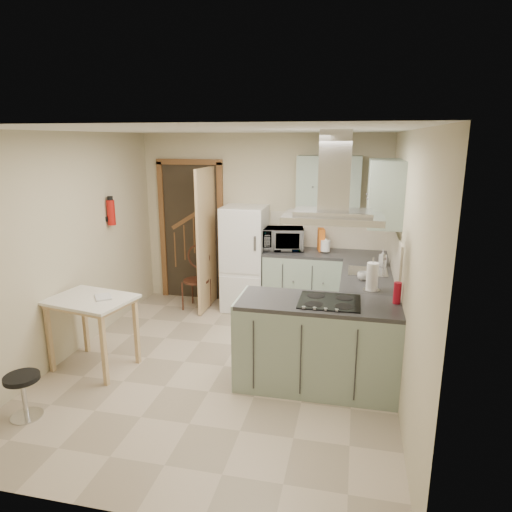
% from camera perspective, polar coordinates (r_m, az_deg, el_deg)
% --- Properties ---
extents(floor, '(4.20, 4.20, 0.00)m').
position_cam_1_polar(floor, '(5.16, -4.05, -13.56)').
color(floor, '#BAA991').
rests_on(floor, ground).
extents(ceiling, '(4.20, 4.20, 0.00)m').
position_cam_1_polar(ceiling, '(4.56, -4.63, 15.42)').
color(ceiling, silver).
rests_on(ceiling, back_wall).
extents(back_wall, '(3.60, 0.00, 3.60)m').
position_cam_1_polar(back_wall, '(6.70, 0.84, 4.40)').
color(back_wall, '#C3B997').
rests_on(back_wall, floor).
extents(left_wall, '(0.00, 4.20, 4.20)m').
position_cam_1_polar(left_wall, '(5.49, -22.63, 1.02)').
color(left_wall, '#C3B997').
rests_on(left_wall, floor).
extents(right_wall, '(0.00, 4.20, 4.20)m').
position_cam_1_polar(right_wall, '(4.54, 18.02, -1.21)').
color(right_wall, '#C3B997').
rests_on(right_wall, floor).
extents(doorway, '(1.10, 0.12, 2.10)m').
position_cam_1_polar(doorway, '(7.01, -8.07, 3.05)').
color(doorway, brown).
rests_on(doorway, floor).
extents(fridge, '(0.60, 0.60, 1.50)m').
position_cam_1_polar(fridge, '(6.56, -1.41, -0.29)').
color(fridge, white).
rests_on(fridge, floor).
extents(counter_back, '(1.08, 0.60, 0.90)m').
position_cam_1_polar(counter_back, '(6.50, 6.00, -3.26)').
color(counter_back, '#9EB2A0').
rests_on(counter_back, floor).
extents(counter_right, '(0.60, 1.95, 0.90)m').
position_cam_1_polar(counter_right, '(5.83, 13.49, -5.71)').
color(counter_right, '#9EB2A0').
rests_on(counter_right, floor).
extents(splashback, '(1.68, 0.02, 0.50)m').
position_cam_1_polar(splashback, '(6.58, 9.05, 3.16)').
color(splashback, beige).
rests_on(splashback, counter_back).
extents(wall_cabinet_back, '(0.85, 0.35, 0.70)m').
position_cam_1_polar(wall_cabinet_back, '(6.32, 9.11, 9.11)').
color(wall_cabinet_back, '#9EB2A0').
rests_on(wall_cabinet_back, back_wall).
extents(wall_cabinet_right, '(0.35, 0.90, 0.70)m').
position_cam_1_polar(wall_cabinet_right, '(5.25, 15.80, 7.69)').
color(wall_cabinet_right, '#9EB2A0').
rests_on(wall_cabinet_right, right_wall).
extents(peninsula, '(1.55, 0.65, 0.90)m').
position_cam_1_polar(peninsula, '(4.63, 7.69, -10.86)').
color(peninsula, '#9EB2A0').
rests_on(peninsula, floor).
extents(hob, '(0.58, 0.50, 0.01)m').
position_cam_1_polar(hob, '(4.45, 9.17, -5.63)').
color(hob, black).
rests_on(hob, peninsula).
extents(extractor_hood, '(0.90, 0.55, 0.10)m').
position_cam_1_polar(extractor_hood, '(4.24, 9.61, 4.76)').
color(extractor_hood, silver).
rests_on(extractor_hood, ceiling).
extents(sink, '(0.45, 0.40, 0.01)m').
position_cam_1_polar(sink, '(5.52, 13.78, -1.89)').
color(sink, silver).
rests_on(sink, counter_right).
extents(fire_extinguisher, '(0.10, 0.10, 0.32)m').
position_cam_1_polar(fire_extinguisher, '(6.16, -17.66, 5.19)').
color(fire_extinguisher, '#B2140F').
rests_on(fire_extinguisher, left_wall).
extents(drop_leaf_table, '(0.95, 0.78, 0.79)m').
position_cam_1_polar(drop_leaf_table, '(5.26, -19.64, -9.06)').
color(drop_leaf_table, tan).
rests_on(drop_leaf_table, floor).
extents(bentwood_chair, '(0.42, 0.42, 0.84)m').
position_cam_1_polar(bentwood_chair, '(6.68, -7.50, -3.09)').
color(bentwood_chair, '#4F231A').
rests_on(bentwood_chair, floor).
extents(stool, '(0.33, 0.33, 0.41)m').
position_cam_1_polar(stool, '(4.71, -27.00, -15.34)').
color(stool, black).
rests_on(stool, floor).
extents(microwave, '(0.62, 0.47, 0.31)m').
position_cam_1_polar(microwave, '(6.41, 3.40, 2.16)').
color(microwave, black).
rests_on(microwave, counter_back).
extents(kettle, '(0.15, 0.15, 0.19)m').
position_cam_1_polar(kettle, '(6.32, 8.67, 1.27)').
color(kettle, white).
rests_on(kettle, counter_back).
extents(cereal_box, '(0.12, 0.22, 0.31)m').
position_cam_1_polar(cereal_box, '(6.42, 8.14, 2.04)').
color(cereal_box, orange).
rests_on(cereal_box, counter_back).
extents(soap_bottle, '(0.10, 0.10, 0.21)m').
position_cam_1_polar(soap_bottle, '(5.81, 15.56, -0.21)').
color(soap_bottle, '#B2AFBC').
rests_on(soap_bottle, counter_right).
extents(paper_towel, '(0.12, 0.12, 0.30)m').
position_cam_1_polar(paper_towel, '(4.83, 14.33, -2.46)').
color(paper_towel, white).
rests_on(paper_towel, counter_right).
extents(cup, '(0.14, 0.14, 0.09)m').
position_cam_1_polar(cup, '(5.18, 13.19, -2.47)').
color(cup, silver).
rests_on(cup, counter_right).
extents(red_bottle, '(0.07, 0.07, 0.21)m').
position_cam_1_polar(red_bottle, '(4.53, 17.24, -4.44)').
color(red_bottle, '#A70E20').
rests_on(red_bottle, peninsula).
extents(book, '(0.25, 0.27, 0.10)m').
position_cam_1_polar(book, '(5.07, -19.49, -4.55)').
color(book, '#A8383F').
rests_on(book, drop_leaf_table).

